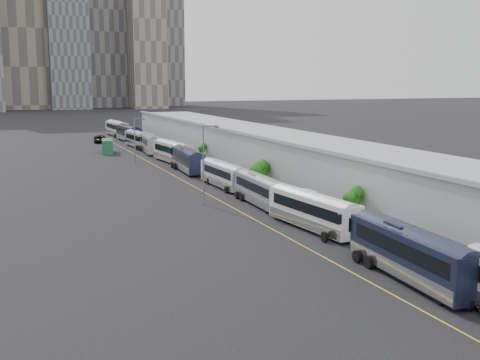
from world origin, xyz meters
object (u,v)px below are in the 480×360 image
bus_9 (129,135)px  street_lamp_far (136,137)px  shipping_container (107,146)px  bus_8 (138,141)px  bus_10 (117,130)px  suv (100,139)px  bus_1 (411,258)px  bus_2 (313,214)px  bus_6 (173,154)px  bus_3 (261,193)px  bus_5 (188,162)px  street_lamp_near (205,160)px  bus_7 (150,145)px  bus_4 (224,177)px

bus_9 → street_lamp_far: bearing=-102.5°
shipping_container → bus_8: bearing=54.0°
bus_10 → suv: bus_10 is taller
bus_1 → shipping_container: 89.68m
bus_2 → street_lamp_far: bearing=90.2°
suv → bus_9: bearing=5.4°
bus_10 → bus_6: bearing=-94.1°
bus_3 → suv: (-6.58, 81.51, -0.64)m
bus_5 → bus_8: size_ratio=1.05×
street_lamp_far → bus_3: bearing=-82.1°
bus_3 → street_lamp_near: size_ratio=1.29×
bus_7 → street_lamp_far: bearing=-107.0°
street_lamp_far → shipping_container: 17.48m
bus_7 → bus_10: bus_10 is taller
bus_9 → bus_10: bearing=86.8°
bus_10 → street_lamp_near: (-6.38, -94.37, 3.76)m
bus_9 → street_lamp_near: 79.04m
bus_2 → bus_9: size_ratio=0.94×
bus_2 → bus_10: 110.17m
bus_9 → bus_8: bearing=-96.0°
bus_6 → bus_9: bearing=84.3°
bus_7 → suv: bearing=109.9°
bus_8 → bus_9: bearing=83.2°
street_lamp_far → shipping_container: street_lamp_far is taller
bus_6 → shipping_container: size_ratio=2.04×
street_lamp_far → bus_1: bearing=-85.7°
bus_8 → street_lamp_near: bearing=-99.0°
bus_6 → shipping_container: bus_6 is taller
street_lamp_far → street_lamp_near: bearing=-90.2°
bus_1 → bus_8: size_ratio=1.10×
bus_10 → bus_1: bearing=-94.4°
bus_2 → bus_3: 13.09m
street_lamp_far → bus_5: bearing=-68.2°
bus_3 → bus_9: bearing=91.8°
bus_4 → bus_8: 54.76m
bus_10 → street_lamp_far: size_ratio=1.73×
bus_9 → bus_4: bearing=-93.4°
shipping_container → bus_6: bearing=-57.2°
bus_5 → bus_10: size_ratio=0.94×
bus_3 → bus_9: (0.29, 81.40, 0.19)m
bus_1 → bus_9: 110.88m
bus_5 → bus_8: bus_5 is taller
bus_10 → street_lamp_far: bearing=-100.6°
street_lamp_near → bus_6: bearing=80.5°
bus_4 → street_lamp_near: (-6.13, -10.31, 4.00)m
bus_7 → street_lamp_near: size_ratio=1.41×
bus_4 → bus_5: bearing=89.8°
bus_1 → suv: 111.15m
bus_3 → shipping_container: bearing=100.0°
bus_10 → bus_3: bearing=-94.1°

